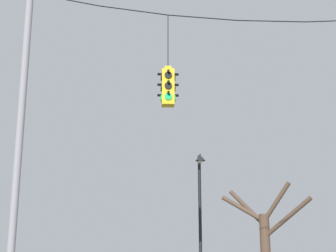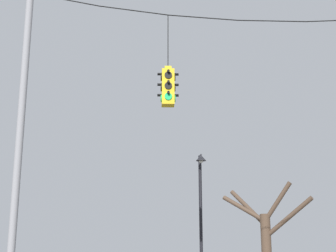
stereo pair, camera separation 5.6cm
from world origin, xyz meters
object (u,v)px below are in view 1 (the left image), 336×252
Objects in this scene: traffic_light_near_left_pole at (168,87)px; street_lamp at (200,203)px; bare_tree at (265,238)px; utility_pole_left at (19,138)px.

traffic_light_near_left_pole reaches higher than street_lamp.
bare_tree is (3.26, 3.86, -1.09)m from street_lamp.
utility_pole_left is 3.42× the size of traffic_light_near_left_pole.
traffic_light_near_left_pole reaches higher than bare_tree.
utility_pole_left is 4.18m from traffic_light_near_left_pole.
street_lamp is at bearing -130.21° from bare_tree.
utility_pole_left reaches higher than bare_tree.
utility_pole_left is 13.23m from bare_tree.
utility_pole_left is 8.08m from street_lamp.
bare_tree is at bearing 64.17° from traffic_light_near_left_pole.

